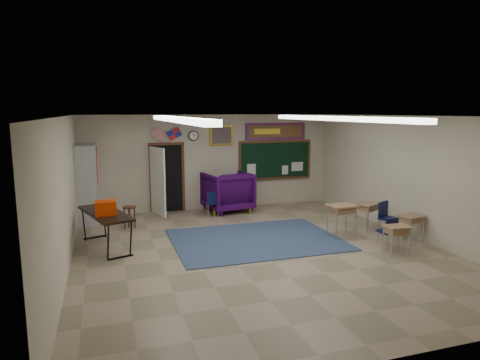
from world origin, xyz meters
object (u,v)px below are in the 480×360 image
object	(u,v)px
folding_table	(106,228)
student_desk_front_right	(368,215)
wingback_armchair	(228,191)
student_desk_front_left	(342,219)
wooden_stool	(130,217)

from	to	relation	value
folding_table	student_desk_front_right	bearing A→B (deg)	-22.56
wingback_armchair	student_desk_front_left	bearing A→B (deg)	108.40
wooden_stool	student_desk_front_left	bearing A→B (deg)	-25.24
wingback_armchair	student_desk_front_left	distance (m)	4.05
student_desk_front_left	student_desk_front_right	xyz separation A→B (m)	(0.94, 0.28, -0.04)
student_desk_front_left	folding_table	size ratio (longest dim) A/B	0.38
student_desk_front_left	student_desk_front_right	world-z (taller)	student_desk_front_left
student_desk_front_left	wooden_stool	bearing A→B (deg)	152.21
wingback_armchair	wooden_stool	distance (m)	3.31
student_desk_front_left	student_desk_front_right	distance (m)	0.99
student_desk_front_right	wooden_stool	xyz separation A→B (m)	(-5.94, 2.07, -0.10)
student_desk_front_right	wooden_stool	distance (m)	6.29
folding_table	wooden_stool	distance (m)	1.61
wingback_armchair	folding_table	bearing A→B (deg)	26.08
wingback_armchair	folding_table	world-z (taller)	wingback_armchair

